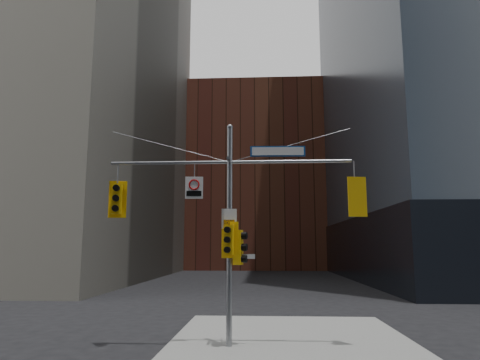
# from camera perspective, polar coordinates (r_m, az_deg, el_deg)

# --- Properties ---
(sidewalk_corner) EXTENTS (8.00, 8.00, 0.15)m
(sidewalk_corner) POSITION_cam_1_polar(r_m,az_deg,el_deg) (16.23, 6.63, -20.01)
(sidewalk_corner) COLOR gray
(sidewalk_corner) RESTS_ON ground
(brick_midrise) EXTENTS (26.00, 20.00, 28.00)m
(brick_midrise) POSITION_cam_1_polar(r_m,az_deg,el_deg) (70.73, 2.16, -0.16)
(brick_midrise) COLOR brown
(brick_midrise) RESTS_ON ground
(signal_assembly) EXTENTS (8.00, 0.80, 7.30)m
(signal_assembly) POSITION_cam_1_polar(r_m,az_deg,el_deg) (13.98, -1.41, -3.98)
(signal_assembly) COLOR gray
(signal_assembly) RESTS_ON ground
(traffic_light_west_arm) EXTENTS (0.59, 0.52, 1.25)m
(traffic_light_west_arm) POSITION_cam_1_polar(r_m,az_deg,el_deg) (14.81, -16.10, -2.42)
(traffic_light_west_arm) COLOR yellow
(traffic_light_west_arm) RESTS_ON ground
(traffic_light_east_arm) EXTENTS (0.61, 0.53, 1.28)m
(traffic_light_east_arm) POSITION_cam_1_polar(r_m,az_deg,el_deg) (14.30, 15.11, -2.23)
(traffic_light_east_arm) COLOR yellow
(traffic_light_east_arm) RESTS_ON ground
(traffic_light_pole_side) EXTENTS (0.47, 0.40, 1.11)m
(traffic_light_pole_side) POSITION_cam_1_polar(r_m,az_deg,el_deg) (13.91, -0.08, -8.96)
(traffic_light_pole_side) COLOR yellow
(traffic_light_pole_side) RESTS_ON ground
(traffic_light_pole_front) EXTENTS (0.55, 0.48, 1.15)m
(traffic_light_pole_front) POSITION_cam_1_polar(r_m,az_deg,el_deg) (13.67, -1.51, -7.97)
(traffic_light_pole_front) COLOR yellow
(traffic_light_pole_front) RESTS_ON ground
(street_sign_blade) EXTENTS (1.82, 0.10, 0.35)m
(street_sign_blade) POSITION_cam_1_polar(r_m,az_deg,el_deg) (14.25, 5.06, 3.83)
(street_sign_blade) COLOR navy
(street_sign_blade) RESTS_ON ground
(regulatory_sign_arm) EXTENTS (0.59, 0.10, 0.73)m
(regulatory_sign_arm) POSITION_cam_1_polar(r_m,az_deg,el_deg) (14.19, -6.14, -0.93)
(regulatory_sign_arm) COLOR silver
(regulatory_sign_arm) RESTS_ON ground
(regulatory_sign_pole) EXTENTS (0.49, 0.10, 0.64)m
(regulatory_sign_pole) POSITION_cam_1_polar(r_m,az_deg,el_deg) (13.84, -1.46, -5.26)
(regulatory_sign_pole) COLOR silver
(regulatory_sign_pole) RESTS_ON ground
(street_blade_ew) EXTENTS (0.75, 0.09, 0.15)m
(street_blade_ew) POSITION_cam_1_polar(r_m,az_deg,el_deg) (13.91, 0.44, -10.16)
(street_blade_ew) COLOR silver
(street_blade_ew) RESTS_ON ground
(street_blade_ns) EXTENTS (0.12, 0.83, 0.17)m
(street_blade_ns) POSITION_cam_1_polar(r_m,az_deg,el_deg) (14.39, -1.29, -10.53)
(street_blade_ns) COLOR #145926
(street_blade_ns) RESTS_ON ground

